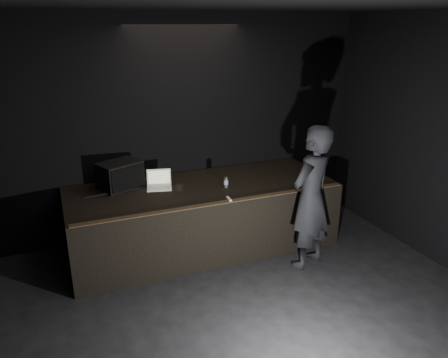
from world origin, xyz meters
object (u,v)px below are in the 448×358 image
Objects in this scene: stage_riser at (203,216)px; stage_monitor at (120,175)px; beer_can at (226,182)px; laptop at (159,183)px; person at (311,198)px.

stage_monitor reaches higher than stage_riser.
stage_riser is 0.68m from beer_can.
person reaches higher than laptop.
stage_monitor is 1.68× the size of laptop.
laptop is at bearing 156.99° from beer_can.
beer_can is 0.08× the size of person.
beer_can is (0.92, -0.39, 0.02)m from laptop.
person reaches higher than stage_monitor.
stage_monitor reaches higher than beer_can.
beer_can is (1.46, -0.58, -0.12)m from stage_monitor.
beer_can is 1.28m from person.
beer_can is (0.31, -0.19, 0.58)m from stage_riser.
stage_riser is 5.61× the size of stage_monitor.
laptop is at bearing -43.69° from stage_monitor.
stage_monitor is 1.57m from beer_can.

